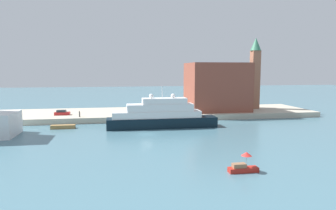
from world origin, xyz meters
name	(u,v)px	position (x,y,z in m)	size (l,w,h in m)	color
ground	(147,134)	(0.00, 0.00, 0.00)	(400.00, 400.00, 0.00)	slate
quay_dock	(138,114)	(0.00, 27.26, 0.79)	(110.00, 22.51, 1.57)	#B7AD99
large_yacht	(161,116)	(4.29, 7.55, 2.94)	(27.45, 4.88, 10.41)	black
small_motorboat	(243,166)	(10.90, -27.48, 0.91)	(4.27, 1.51, 2.88)	#B22319
work_barge	(63,127)	(-19.71, 10.31, 0.45)	(5.79, 1.65, 0.91)	olive
harbor_building	(217,87)	(25.05, 25.77, 9.09)	(18.39, 14.65, 15.04)	brown
bell_tower	(255,70)	(38.96, 28.04, 14.31)	(3.50, 3.50, 23.37)	#9E664C
parked_car	(62,113)	(-22.01, 23.07, 2.19)	(4.25, 1.80, 1.44)	#B21E1E
person_figure	(80,114)	(-16.65, 18.48, 2.38)	(0.36, 0.36, 1.74)	#4C4C4C
mooring_bollard	(144,114)	(0.89, 17.53, 1.99)	(0.50, 0.50, 0.82)	black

